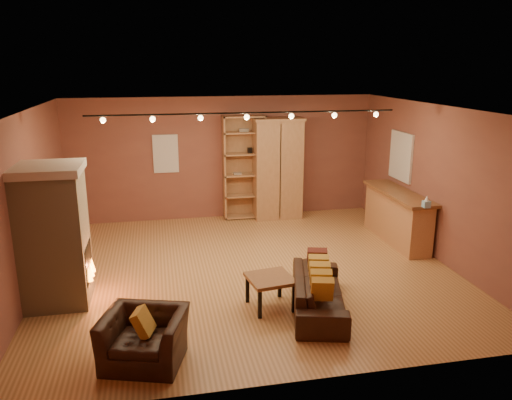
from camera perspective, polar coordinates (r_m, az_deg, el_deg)
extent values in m
plane|color=#9E6738|center=(8.87, -0.75, -7.96)|extent=(7.00, 7.00, 0.00)
plane|color=#59311C|center=(8.18, -0.81, 10.36)|extent=(7.00, 7.00, 0.00)
cube|color=brown|center=(11.55, -3.78, 4.81)|extent=(7.00, 0.02, 2.80)
cube|color=brown|center=(8.52, -24.59, -0.43)|extent=(0.02, 6.50, 2.80)
cube|color=brown|center=(9.67, 20.06, 1.81)|extent=(0.02, 6.50, 2.80)
cube|color=tan|center=(7.97, -22.05, -4.18)|extent=(0.90, 0.90, 2.00)
cube|color=beige|center=(7.70, -22.83, 3.27)|extent=(0.98, 0.98, 0.12)
cube|color=black|center=(8.04, -18.87, -6.76)|extent=(0.10, 0.65, 0.55)
cone|color=orange|center=(8.08, -18.38, -7.53)|extent=(0.10, 0.10, 0.22)
cube|color=silver|center=(11.41, -10.28, 5.22)|extent=(0.56, 0.04, 0.86)
cube|color=tan|center=(11.64, -1.50, 3.87)|extent=(0.97, 0.04, 2.38)
cube|color=tan|center=(11.41, -3.67, 3.60)|extent=(0.04, 0.38, 2.38)
cube|color=tan|center=(11.57, 0.94, 3.80)|extent=(0.04, 0.38, 2.38)
cube|color=gray|center=(11.48, -2.15, 3.03)|extent=(0.18, 0.12, 0.05)
cube|color=black|center=(11.42, -0.72, 5.70)|extent=(0.10, 0.10, 0.12)
cube|color=tan|center=(11.76, -1.31, -1.80)|extent=(0.97, 0.38, 0.04)
cube|color=tan|center=(11.63, -1.33, 0.57)|extent=(0.97, 0.38, 0.03)
cube|color=tan|center=(11.51, -1.34, 2.91)|extent=(0.97, 0.38, 0.04)
cube|color=tan|center=(11.41, -1.36, 5.30)|extent=(0.97, 0.38, 0.04)
cube|color=tan|center=(11.34, -1.38, 7.73)|extent=(0.97, 0.38, 0.04)
cube|color=tan|center=(11.30, -1.39, 9.53)|extent=(0.97, 0.38, 0.04)
cube|color=tan|center=(11.54, 2.45, 3.47)|extent=(1.09, 0.59, 2.27)
cube|color=brown|center=(11.26, 2.80, 3.17)|extent=(0.02, 0.01, 2.17)
cube|color=tan|center=(11.36, 2.51, 9.24)|extent=(1.15, 0.65, 0.06)
cube|color=tan|center=(10.48, 15.79, -1.99)|extent=(0.47, 2.05, 0.98)
cube|color=brown|center=(10.35, 16.00, 0.75)|extent=(0.59, 2.17, 0.06)
cube|color=#83B4D1|center=(9.35, 18.89, -0.49)|extent=(0.11, 0.11, 0.11)
cone|color=white|center=(9.32, 18.94, 0.13)|extent=(0.08, 0.08, 0.10)
cube|color=silver|center=(10.80, 16.24, 4.83)|extent=(0.05, 0.90, 1.00)
imported|color=black|center=(7.45, 7.20, -9.82)|extent=(0.98, 1.92, 0.72)
cube|color=gold|center=(6.86, 7.58, -10.07)|extent=(0.35, 0.30, 0.36)
cube|color=gold|center=(7.11, 7.41, -9.11)|extent=(0.35, 0.30, 0.36)
cube|color=gold|center=(7.36, 7.25, -8.23)|extent=(0.35, 0.30, 0.36)
cube|color=gold|center=(7.61, 7.11, -7.40)|extent=(0.35, 0.30, 0.36)
cube|color=maroon|center=(7.86, 6.98, -6.62)|extent=(0.35, 0.30, 0.36)
imported|color=black|center=(6.34, -12.71, -14.29)|extent=(1.10, 0.88, 0.84)
cube|color=gold|center=(6.28, -12.77, -13.46)|extent=(0.31, 0.36, 0.34)
cube|color=brown|center=(7.42, 1.64, -8.98)|extent=(0.73, 0.73, 0.05)
cube|color=black|center=(7.25, 0.02, -11.75)|extent=(0.05, 0.05, 0.42)
cube|color=black|center=(7.36, 4.15, -11.35)|extent=(0.05, 0.05, 0.42)
cube|color=black|center=(7.71, -0.77, -9.99)|extent=(0.05, 0.05, 0.42)
cube|color=black|center=(7.82, 3.10, -9.65)|extent=(0.05, 0.05, 0.42)
cylinder|color=black|center=(8.38, -1.07, 9.93)|extent=(5.20, 0.03, 0.03)
sphere|color=#FFD88C|center=(8.29, -17.09, 8.72)|extent=(0.09, 0.09, 0.09)
sphere|color=#FFD88C|center=(8.25, -11.73, 9.04)|extent=(0.09, 0.09, 0.09)
sphere|color=#FFD88C|center=(8.28, -6.36, 9.29)|extent=(0.09, 0.09, 0.09)
sphere|color=#FFD88C|center=(8.39, -1.07, 9.46)|extent=(0.09, 0.09, 0.09)
sphere|color=#FFD88C|center=(8.56, 4.06, 9.54)|extent=(0.09, 0.09, 0.09)
sphere|color=#FFD88C|center=(8.79, 8.95, 9.55)|extent=(0.09, 0.09, 0.09)
sphere|color=#FFD88C|center=(9.08, 13.56, 9.50)|extent=(0.09, 0.09, 0.09)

